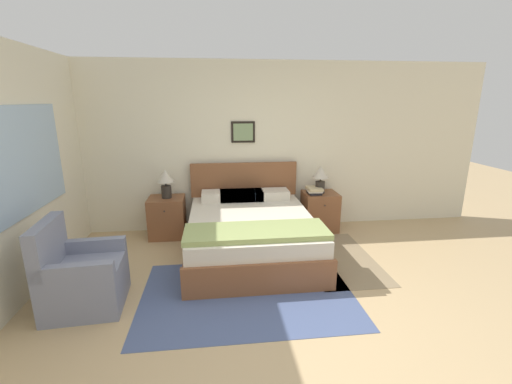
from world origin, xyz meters
The scene contains 14 objects.
ground_plane centered at (0.00, 0.00, 0.00)m, with size 16.00×16.00×0.00m, color tan.
wall_back centered at (0.00, 2.69, 1.30)m, with size 7.51×0.09×2.60m.
wall_left centered at (-2.58, 1.32, 1.30)m, with size 0.08×5.06×2.60m.
area_rug_main centered at (-0.27, 0.61, 0.00)m, with size 2.25×1.55×0.01m.
area_rug_bedside centered at (1.00, 1.33, 0.00)m, with size 0.88×1.59×0.01m.
bed centered at (-0.14, 1.62, 0.31)m, with size 1.66×2.05×1.08m.
armchair centered at (-1.93, 0.60, 0.31)m, with size 0.75×0.74×0.91m.
nightstand_near_window centered at (-1.32, 2.38, 0.30)m, with size 0.53×0.49×0.61m.
nightstand_by_door centered at (1.05, 2.38, 0.30)m, with size 0.53×0.49×0.61m.
table_lamp_near_window centered at (-1.31, 2.38, 0.88)m, with size 0.25×0.25×0.43m.
table_lamp_by_door centered at (1.04, 2.38, 0.88)m, with size 0.25×0.25×0.43m.
book_thick_bottom centered at (0.94, 2.33, 0.63)m, with size 0.19×0.23×0.04m.
book_hardcover_middle centered at (0.94, 2.33, 0.66)m, with size 0.23×0.26×0.02m.
book_novel_upper centered at (0.94, 2.33, 0.69)m, with size 0.23×0.28×0.04m.
Camera 1 is at (-0.57, -2.65, 2.02)m, focal length 24.00 mm.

